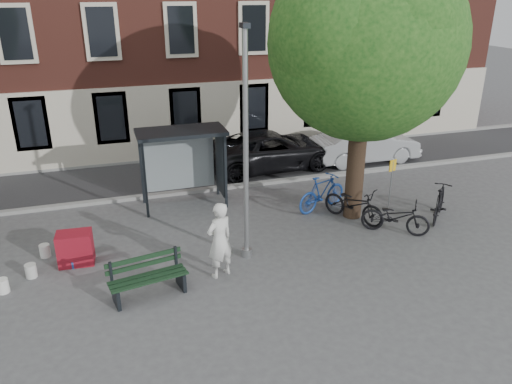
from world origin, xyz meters
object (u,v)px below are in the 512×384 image
(car_dark, at_px, (272,150))
(notice_sign, at_px, (392,175))
(painter, at_px, (220,240))
(car_silver, at_px, (365,144))
(lamppost, at_px, (246,160))
(bike_a, at_px, (395,217))
(bus_shelter, at_px, (193,149))
(bike_b, at_px, (322,193))
(bench, at_px, (148,279))
(red_stand, at_px, (75,248))
(bike_d, at_px, (439,203))
(bike_c, at_px, (354,204))

(car_dark, bearing_deg, notice_sign, -157.87)
(painter, xyz_separation_m, car_silver, (8.00, 7.00, -0.26))
(lamppost, distance_m, car_silver, 9.68)
(lamppost, bearing_deg, car_dark, 65.51)
(bike_a, xyz_separation_m, car_dark, (-1.60, 6.65, 0.23))
(bus_shelter, bearing_deg, bike_b, -25.57)
(notice_sign, bearing_deg, bench, -177.69)
(painter, relative_size, bike_a, 1.01)
(bench, bearing_deg, bus_shelter, 56.72)
(red_stand, bearing_deg, bike_d, -2.89)
(bike_b, relative_size, bike_c, 0.96)
(bike_c, bearing_deg, bike_b, 90.12)
(red_stand, bearing_deg, car_dark, 37.13)
(bench, height_order, bike_c, bike_c)
(red_stand, bearing_deg, lamppost, -13.01)
(bike_a, height_order, bike_c, bike_c)
(bike_d, xyz_separation_m, red_stand, (-10.93, 0.55, -0.11))
(bus_shelter, relative_size, car_dark, 0.52)
(lamppost, xyz_separation_m, notice_sign, (5.45, 1.67, -1.58))
(bench, bearing_deg, car_dark, 42.51)
(bike_a, distance_m, notice_sign, 1.94)
(bench, bearing_deg, lamppost, 10.34)
(painter, bearing_deg, red_stand, -49.97)
(lamppost, bearing_deg, bike_d, 4.15)
(bus_shelter, height_order, bench, bus_shelter)
(lamppost, xyz_separation_m, bike_a, (4.64, 0.04, -2.26))
(bench, xyz_separation_m, bike_b, (6.03, 3.31, 0.17))
(lamppost, distance_m, car_dark, 7.62)
(painter, bearing_deg, bench, -13.34)
(painter, relative_size, car_dark, 0.37)
(lamppost, relative_size, red_stand, 6.79)
(bike_a, height_order, bike_b, bike_b)
(bus_shelter, relative_size, car_silver, 0.63)
(lamppost, distance_m, bike_d, 6.89)
(lamppost, bearing_deg, painter, -141.53)
(car_dark, bearing_deg, red_stand, 123.70)
(bike_c, bearing_deg, bus_shelter, 116.96)
(bike_b, distance_m, notice_sign, 2.33)
(bus_shelter, bearing_deg, notice_sign, -21.90)
(bike_a, distance_m, bike_c, 1.41)
(bike_a, relative_size, red_stand, 2.23)
(bus_shelter, height_order, bike_b, bus_shelter)
(bike_d, distance_m, notice_sign, 1.72)
(bike_a, distance_m, red_stand, 9.13)
(bus_shelter, xyz_separation_m, notice_sign, (6.05, -2.43, -0.72))
(bench, xyz_separation_m, red_stand, (-1.67, 2.08, 0.01))
(bike_c, relative_size, bike_d, 1.13)
(bike_c, distance_m, notice_sign, 1.76)
(notice_sign, bearing_deg, bike_d, -64.79)
(bike_c, relative_size, car_dark, 0.39)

